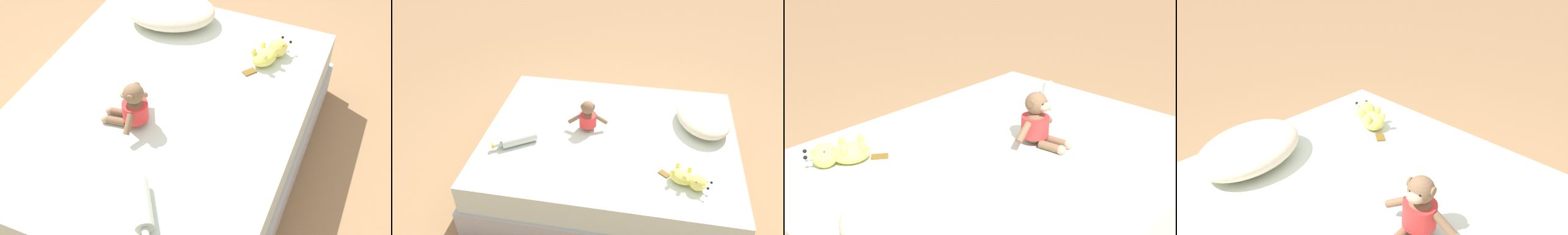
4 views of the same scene
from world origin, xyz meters
TOP-DOWN VIEW (x-y plane):
  - pillow at (-0.23, 0.64)m, footprint 0.58×0.48m
  - plush_monkey at (-0.05, -0.17)m, footprint 0.24×0.29m
  - plush_yellow_creature at (0.40, 0.52)m, footprint 0.20×0.32m

SIDE VIEW (x-z plane):
  - plush_yellow_creature at x=0.40m, z-range 0.43..0.54m
  - pillow at x=-0.23m, z-range 0.44..0.59m
  - plush_monkey at x=-0.05m, z-range 0.41..0.65m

